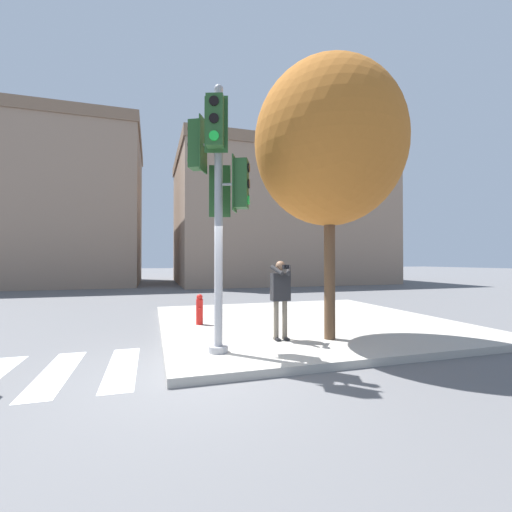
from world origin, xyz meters
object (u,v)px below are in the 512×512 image
object	(u,v)px
traffic_signal_pole	(218,182)
fire_hydrant	(200,309)
person_photographer	(281,292)
street_tree	(329,144)

from	to	relation	value
traffic_signal_pole	fire_hydrant	world-z (taller)	traffic_signal_pole
traffic_signal_pole	person_photographer	distance (m)	2.69
traffic_signal_pole	fire_hydrant	distance (m)	4.01
fire_hydrant	traffic_signal_pole	bearing A→B (deg)	-90.85
traffic_signal_pole	fire_hydrant	xyz separation A→B (m)	(0.04, 2.88, -2.78)
person_photographer	fire_hydrant	distance (m)	2.77
traffic_signal_pole	street_tree	world-z (taller)	street_tree
person_photographer	fire_hydrant	size ratio (longest dim) A/B	2.10
traffic_signal_pole	street_tree	distance (m)	2.78
traffic_signal_pole	fire_hydrant	size ratio (longest dim) A/B	6.19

